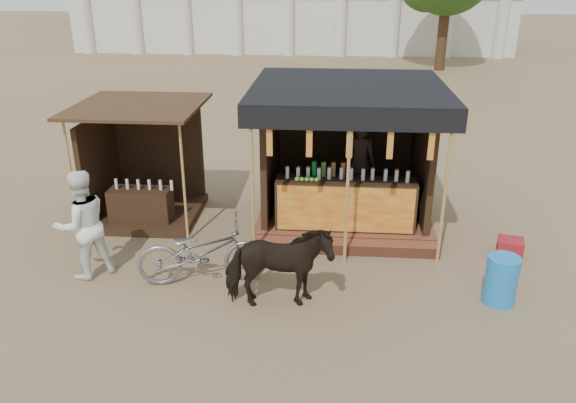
% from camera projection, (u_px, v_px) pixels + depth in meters
% --- Properties ---
extents(ground, '(120.00, 120.00, 0.00)m').
position_uv_depth(ground, '(280.00, 309.00, 8.53)').
color(ground, '#846B4C').
rests_on(ground, ground).
extents(main_stall, '(3.60, 3.61, 2.78)m').
position_uv_depth(main_stall, '(346.00, 172.00, 11.15)').
color(main_stall, brown).
rests_on(main_stall, ground).
extents(secondary_stall, '(2.40, 2.40, 2.38)m').
position_uv_depth(secondary_stall, '(140.00, 177.00, 11.41)').
color(secondary_stall, '#342012').
rests_on(secondary_stall, ground).
extents(cow, '(1.68, 0.95, 1.35)m').
position_uv_depth(cow, '(278.00, 267.00, 8.34)').
color(cow, black).
rests_on(cow, ground).
extents(motorbike, '(2.21, 1.14, 1.11)m').
position_uv_depth(motorbike, '(203.00, 252.00, 9.05)').
color(motorbike, gray).
rests_on(motorbike, ground).
extents(bystander, '(1.14, 1.13, 1.85)m').
position_uv_depth(bystander, '(82.00, 225.00, 9.12)').
color(bystander, white).
rests_on(bystander, ground).
extents(blue_barrel, '(0.65, 0.65, 0.77)m').
position_uv_depth(blue_barrel, '(501.00, 280.00, 8.56)').
color(blue_barrel, blue).
rests_on(blue_barrel, ground).
extents(red_crate, '(0.52, 0.49, 0.33)m').
position_uv_depth(red_crate, '(510.00, 248.00, 10.01)').
color(red_crate, maroon).
rests_on(red_crate, ground).
extents(cooler, '(0.65, 0.45, 0.46)m').
position_uv_depth(cooler, '(395.00, 227.00, 10.68)').
color(cooler, '#1B7C33').
rests_on(cooler, ground).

